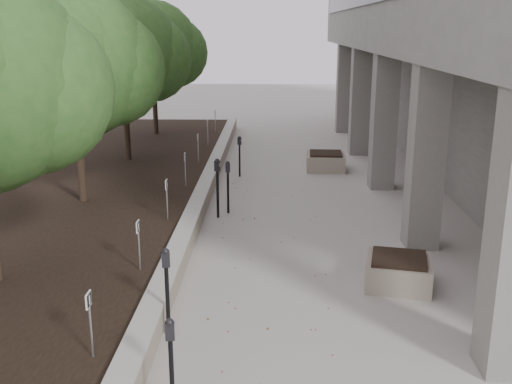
# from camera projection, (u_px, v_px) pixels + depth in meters

# --- Properties ---
(retaining_wall) EXTENTS (0.39, 26.00, 0.50)m
(retaining_wall) POSITION_uv_depth(u_px,v_px,m) (202.00, 196.00, 16.30)
(retaining_wall) COLOR gray
(retaining_wall) RESTS_ON ground
(planting_bed) EXTENTS (7.00, 26.00, 0.40)m
(planting_bed) POSITION_uv_depth(u_px,v_px,m) (70.00, 197.00, 16.41)
(planting_bed) COLOR black
(planting_bed) RESTS_ON ground
(crabapple_tree_3) EXTENTS (4.60, 4.00, 5.44)m
(crabapple_tree_3) POSITION_uv_depth(u_px,v_px,m) (75.00, 95.00, 14.64)
(crabapple_tree_3) COLOR #29531F
(crabapple_tree_3) RESTS_ON planting_bed
(crabapple_tree_4) EXTENTS (4.60, 4.00, 5.44)m
(crabapple_tree_4) POSITION_uv_depth(u_px,v_px,m) (124.00, 78.00, 19.46)
(crabapple_tree_4) COLOR #29531F
(crabapple_tree_4) RESTS_ON planting_bed
(crabapple_tree_5) EXTENTS (4.60, 4.00, 5.44)m
(crabapple_tree_5) POSITION_uv_depth(u_px,v_px,m) (153.00, 68.00, 24.27)
(crabapple_tree_5) COLOR #29531F
(crabapple_tree_5) RESTS_ON planting_bed
(parking_sign_2) EXTENTS (0.04, 0.22, 0.96)m
(parking_sign_2) POSITION_uv_depth(u_px,v_px,m) (91.00, 325.00, 7.96)
(parking_sign_2) COLOR black
(parking_sign_2) RESTS_ON planting_bed
(parking_sign_3) EXTENTS (0.04, 0.22, 0.96)m
(parking_sign_3) POSITION_uv_depth(u_px,v_px,m) (139.00, 246.00, 10.85)
(parking_sign_3) COLOR black
(parking_sign_3) RESTS_ON planting_bed
(parking_sign_4) EXTENTS (0.04, 0.22, 0.96)m
(parking_sign_4) POSITION_uv_depth(u_px,v_px,m) (167.00, 200.00, 13.74)
(parking_sign_4) COLOR black
(parking_sign_4) RESTS_ON planting_bed
(parking_sign_5) EXTENTS (0.04, 0.22, 0.96)m
(parking_sign_5) POSITION_uv_depth(u_px,v_px,m) (185.00, 170.00, 16.63)
(parking_sign_5) COLOR black
(parking_sign_5) RESTS_ON planting_bed
(parking_sign_6) EXTENTS (0.04, 0.22, 0.96)m
(parking_sign_6) POSITION_uv_depth(u_px,v_px,m) (198.00, 149.00, 19.52)
(parking_sign_6) COLOR black
(parking_sign_6) RESTS_ON planting_bed
(parking_sign_7) EXTENTS (0.04, 0.22, 0.96)m
(parking_sign_7) POSITION_uv_depth(u_px,v_px,m) (208.00, 133.00, 22.41)
(parking_sign_7) COLOR black
(parking_sign_7) RESTS_ON planting_bed
(parking_sign_8) EXTENTS (0.04, 0.22, 0.96)m
(parking_sign_8) POSITION_uv_depth(u_px,v_px,m) (215.00, 121.00, 25.29)
(parking_sign_8) COLOR black
(parking_sign_8) RESTS_ON planting_bed
(parking_meter_1) EXTENTS (0.15, 0.12, 1.35)m
(parking_meter_1) POSITION_uv_depth(u_px,v_px,m) (171.00, 368.00, 7.32)
(parking_meter_1) COLOR black
(parking_meter_1) RESTS_ON ground
(parking_meter_2) EXTENTS (0.16, 0.13, 1.48)m
(parking_meter_2) POSITION_uv_depth(u_px,v_px,m) (167.00, 292.00, 9.27)
(parking_meter_2) COLOR black
(parking_meter_2) RESTS_ON ground
(parking_meter_3) EXTENTS (0.14, 0.11, 1.40)m
(parking_meter_3) POSITION_uv_depth(u_px,v_px,m) (228.00, 187.00, 15.48)
(parking_meter_3) COLOR black
(parking_meter_3) RESTS_ON ground
(parking_meter_4) EXTENTS (0.18, 0.16, 1.55)m
(parking_meter_4) POSITION_uv_depth(u_px,v_px,m) (218.00, 188.00, 15.10)
(parking_meter_4) COLOR black
(parking_meter_4) RESTS_ON ground
(parking_meter_5) EXTENTS (0.16, 0.14, 1.35)m
(parking_meter_5) POSITION_uv_depth(u_px,v_px,m) (240.00, 157.00, 19.29)
(parking_meter_5) COLOR black
(parking_meter_5) RESTS_ON ground
(planter_front) EXTENTS (1.42, 1.42, 0.56)m
(planter_front) POSITION_uv_depth(u_px,v_px,m) (398.00, 271.00, 11.24)
(planter_front) COLOR gray
(planter_front) RESTS_ON ground
(planter_back) EXTENTS (1.35, 1.35, 0.60)m
(planter_back) POSITION_uv_depth(u_px,v_px,m) (326.00, 161.00, 20.35)
(planter_back) COLOR gray
(planter_back) RESTS_ON ground
(berry_scatter) EXTENTS (3.30, 14.10, 0.02)m
(berry_scatter) POSITION_uv_depth(u_px,v_px,m) (263.00, 260.00, 12.47)
(berry_scatter) COLOR maroon
(berry_scatter) RESTS_ON ground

